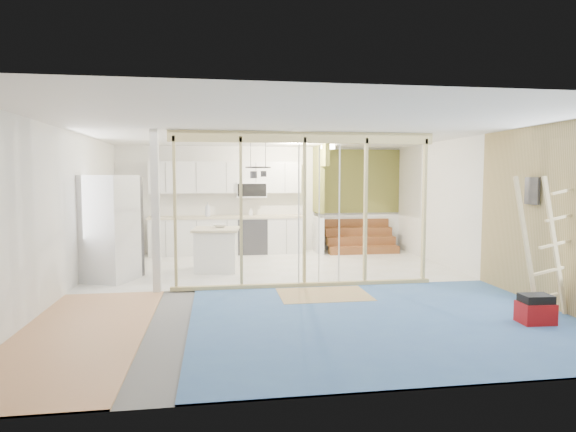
{
  "coord_description": "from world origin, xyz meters",
  "views": [
    {
      "loc": [
        -1.15,
        -7.83,
        1.84
      ],
      "look_at": [
        0.11,
        0.6,
        1.16
      ],
      "focal_mm": 30.0,
      "sensor_mm": 36.0,
      "label": 1
    }
  ],
  "objects": [
    {
      "name": "room",
      "position": [
        0.0,
        0.0,
        1.3
      ],
      "size": [
        7.01,
        8.01,
        2.61
      ],
      "color": "slate",
      "rests_on": "ground"
    },
    {
      "name": "floor_overlays",
      "position": [
        0.07,
        0.06,
        0.01
      ],
      "size": [
        7.0,
        8.0,
        0.03
      ],
      "color": "silver",
      "rests_on": "room"
    },
    {
      "name": "stud_frame",
      "position": [
        -0.24,
        -0.0,
        1.59
      ],
      "size": [
        4.66,
        0.14,
        2.6
      ],
      "color": "#CCBD7D",
      "rests_on": "room"
    },
    {
      "name": "base_cabinets",
      "position": [
        -1.61,
        3.36,
        0.47
      ],
      "size": [
        4.45,
        2.24,
        0.93
      ],
      "color": "white",
      "rests_on": "room"
    },
    {
      "name": "upper_cabinets",
      "position": [
        -0.84,
        3.82,
        1.82
      ],
      "size": [
        3.6,
        0.41,
        0.85
      ],
      "color": "white",
      "rests_on": "room"
    },
    {
      "name": "green_partition",
      "position": [
        2.04,
        3.66,
        0.94
      ],
      "size": [
        2.25,
        1.51,
        2.6
      ],
      "color": "olive",
      "rests_on": "room"
    },
    {
      "name": "pot_rack",
      "position": [
        -0.31,
        1.89,
        2.0
      ],
      "size": [
        0.52,
        0.52,
        0.72
      ],
      "color": "black",
      "rests_on": "room"
    },
    {
      "name": "sheathing_panel",
      "position": [
        3.48,
        -2.0,
        1.3
      ],
      "size": [
        0.02,
        4.0,
        2.6
      ],
      "primitive_type": "cube",
      "color": "tan",
      "rests_on": "room"
    },
    {
      "name": "electrical_panel",
      "position": [
        3.43,
        -1.4,
        1.65
      ],
      "size": [
        0.04,
        0.3,
        0.4
      ],
      "primitive_type": "cube",
      "color": "#39393E",
      "rests_on": "room"
    },
    {
      "name": "ceiling_light",
      "position": [
        1.4,
        3.0,
        2.54
      ],
      "size": [
        0.32,
        0.32,
        0.08
      ],
      "primitive_type": "cylinder",
      "color": "#FFEABF",
      "rests_on": "room"
    },
    {
      "name": "fridge",
      "position": [
        -3.03,
        1.0,
        0.94
      ],
      "size": [
        1.09,
        1.05,
        1.89
      ],
      "rotation": [
        0.0,
        0.0,
        -0.42
      ],
      "color": "silver",
      "rests_on": "room"
    },
    {
      "name": "island",
      "position": [
        -1.16,
        1.63,
        0.43
      ],
      "size": [
        0.96,
        0.96,
        0.86
      ],
      "rotation": [
        0.0,
        0.0,
        -0.1
      ],
      "color": "white",
      "rests_on": "room"
    },
    {
      "name": "bowl",
      "position": [
        -1.08,
        1.76,
        0.89
      ],
      "size": [
        0.31,
        0.31,
        0.07
      ],
      "primitive_type": "imported",
      "rotation": [
        0.0,
        0.0,
        0.17
      ],
      "color": "silver",
      "rests_on": "island"
    },
    {
      "name": "soap_bottle_a",
      "position": [
        -1.35,
        3.59,
        1.1
      ],
      "size": [
        0.16,
        0.16,
        0.34
      ],
      "primitive_type": "imported",
      "rotation": [
        0.0,
        0.0,
        0.27
      ],
      "color": "silver",
      "rests_on": "base_cabinets"
    },
    {
      "name": "soap_bottle_b",
      "position": [
        -0.31,
        3.81,
        1.02
      ],
      "size": [
        0.1,
        0.1,
        0.17
      ],
      "primitive_type": "imported",
      "rotation": [
        0.0,
        0.0,
        -0.25
      ],
      "color": "white",
      "rests_on": "base_cabinets"
    },
    {
      "name": "toolbox",
      "position": [
        2.8,
        -2.44,
        0.18
      ],
      "size": [
        0.42,
        0.32,
        0.38
      ],
      "rotation": [
        0.0,
        0.0,
        -0.05
      ],
      "color": "maroon",
      "rests_on": "room"
    },
    {
      "name": "ladder",
      "position": [
        3.12,
        -2.13,
        0.95
      ],
      "size": [
        0.99,
        0.05,
        1.85
      ],
      "rotation": [
        0.0,
        0.0,
        -0.02
      ],
      "color": "beige",
      "rests_on": "room"
    }
  ]
}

